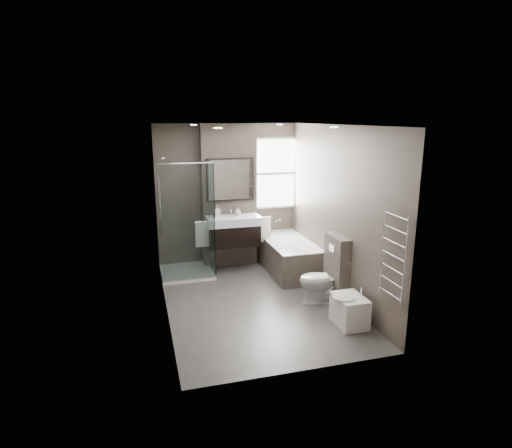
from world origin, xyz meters
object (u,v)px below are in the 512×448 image
object	(u,v)px
toilet	(322,280)
bidet	(349,310)
bathtub	(288,254)
vanity	(233,231)

from	to	relation	value
toilet	bidet	distance (m)	0.79
bathtub	vanity	bearing A→B (deg)	160.63
toilet	bidet	size ratio (longest dim) A/B	1.34
bathtub	bidet	world-z (taller)	bathtub
toilet	bidet	xyz separation A→B (m)	(0.04, -0.78, -0.14)
vanity	toilet	distance (m)	2.00
bidet	toilet	bearing A→B (deg)	93.26
bathtub	bidet	xyz separation A→B (m)	(0.09, -2.16, -0.10)
bathtub	bidet	bearing A→B (deg)	-87.63
vanity	bidet	size ratio (longest dim) A/B	1.83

